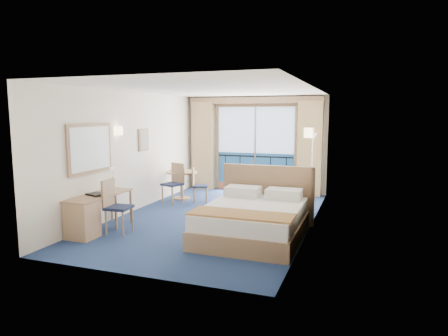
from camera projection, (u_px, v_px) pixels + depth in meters
floor at (215, 218)px, 8.52m from camera, size 6.50×6.50×0.00m
room_walls at (215, 134)px, 8.28m from camera, size 4.04×6.54×2.72m
balcony_door at (255, 151)px, 11.38m from camera, size 2.36×0.03×2.52m
curtain_left at (203, 146)px, 11.73m from camera, size 0.65×0.22×2.55m
curtain_right at (310, 149)px, 10.70m from camera, size 0.65×0.22×2.55m
pelmet at (255, 100)px, 11.07m from camera, size 3.80×0.25×0.18m
mirror at (90, 148)px, 7.57m from camera, size 0.05×1.25×0.95m
wall_print at (144, 140)px, 9.38m from camera, size 0.04×0.42×0.52m
sconce_left at (119, 131)px, 8.36m from camera, size 0.18×0.18×0.18m
sconce_right at (309, 133)px, 7.49m from camera, size 0.18×0.18×0.18m
bed at (254, 219)px, 7.16m from camera, size 1.87×2.23×1.18m
nightstand at (300, 209)px, 8.10m from camera, size 0.44×0.42×0.57m
phone at (302, 193)px, 8.01m from camera, size 0.21×0.17×0.09m
armchair at (285, 193)px, 9.33m from camera, size 1.08×1.09×0.72m
floor_lamp at (313, 149)px, 10.17m from camera, size 0.24×0.24×1.72m
desk at (86, 215)px, 7.18m from camera, size 0.51×1.49×0.70m
desk_chair at (114, 203)px, 7.39m from camera, size 0.47×0.46×1.00m
folder at (96, 194)px, 7.44m from camera, size 0.40×0.35×0.03m
desk_lamp at (113, 174)px, 7.90m from camera, size 0.11×0.11×0.43m
round_table at (182, 178)px, 10.38m from camera, size 0.80×0.80×0.72m
table_chair_a at (197, 183)px, 9.95m from camera, size 0.49×0.48×0.87m
table_chair_b at (175, 181)px, 9.92m from camera, size 0.54×0.55×0.99m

